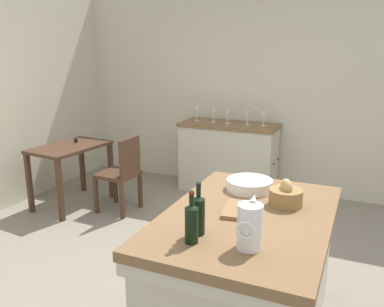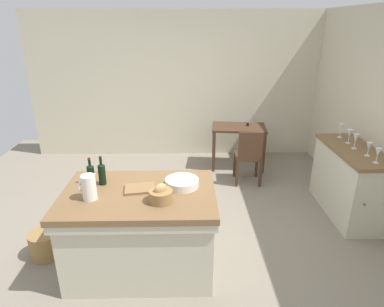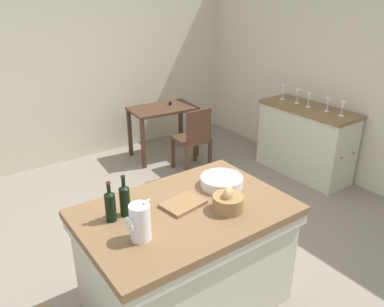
{
  "view_description": "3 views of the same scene",
  "coord_description": "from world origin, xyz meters",
  "px_view_note": "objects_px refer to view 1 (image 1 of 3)",
  "views": [
    {
      "loc": [
        -2.55,
        -1.26,
        1.86
      ],
      "look_at": [
        0.48,
        0.07,
        0.98
      ],
      "focal_mm": 37.66,
      "sensor_mm": 36.0,
      "label": 1
    },
    {
      "loc": [
        0.15,
        -3.45,
        2.36
      ],
      "look_at": [
        0.22,
        0.13,
        0.94
      ],
      "focal_mm": 30.78,
      "sensor_mm": 36.0,
      "label": 2
    },
    {
      "loc": [
        -1.61,
        -2.55,
        2.29
      ],
      "look_at": [
        0.28,
        0.09,
        0.87
      ],
      "focal_mm": 35.82,
      "sensor_mm": 36.0,
      "label": 3
    }
  ],
  "objects_px": {
    "side_cabinet": "(228,158)",
    "wine_bottle_dark": "(198,213)",
    "wine_bottle_amber": "(192,222)",
    "cutting_board": "(241,210)",
    "wine_glass_left": "(248,116)",
    "pitcher": "(250,226)",
    "wine_glass_middle": "(228,114)",
    "wine_glass_far_left": "(264,116)",
    "island_table": "(246,271)",
    "wash_bowl": "(249,185)",
    "wine_glass_far_right": "(197,111)",
    "bread_basket": "(286,196)",
    "wine_glass_right": "(214,112)",
    "writing_desk": "(70,155)",
    "wooden_chair": "(122,172)"
  },
  "relations": [
    {
      "from": "side_cabinet",
      "to": "wine_bottle_dark",
      "type": "height_order",
      "value": "wine_bottle_dark"
    },
    {
      "from": "side_cabinet",
      "to": "wine_bottle_amber",
      "type": "distance_m",
      "value": 3.2
    },
    {
      "from": "cutting_board",
      "to": "wine_glass_left",
      "type": "distance_m",
      "value": 2.69
    },
    {
      "from": "pitcher",
      "to": "wine_glass_middle",
      "type": "height_order",
      "value": "pitcher"
    },
    {
      "from": "side_cabinet",
      "to": "wine_glass_far_left",
      "type": "xyz_separation_m",
      "value": [
        0.02,
        -0.44,
        0.57
      ]
    },
    {
      "from": "island_table",
      "to": "wine_bottle_dark",
      "type": "bearing_deg",
      "value": 154.99
    },
    {
      "from": "island_table",
      "to": "wine_glass_left",
      "type": "xyz_separation_m",
      "value": [
        2.6,
        0.76,
        0.55
      ]
    },
    {
      "from": "wash_bowl",
      "to": "wine_bottle_amber",
      "type": "xyz_separation_m",
      "value": [
        -0.9,
        0.06,
        0.08
      ]
    },
    {
      "from": "side_cabinet",
      "to": "wine_glass_far_right",
      "type": "height_order",
      "value": "wine_glass_far_right"
    },
    {
      "from": "bread_basket",
      "to": "wine_glass_middle",
      "type": "distance_m",
      "value": 2.62
    },
    {
      "from": "cutting_board",
      "to": "wine_glass_far_left",
      "type": "height_order",
      "value": "wine_glass_far_left"
    },
    {
      "from": "wine_bottle_amber",
      "to": "wine_glass_far_right",
      "type": "bearing_deg",
      "value": 22.65
    },
    {
      "from": "wine_glass_middle",
      "to": "wine_glass_right",
      "type": "relative_size",
      "value": 1.0
    },
    {
      "from": "wine_glass_right",
      "to": "wine_glass_far_right",
      "type": "height_order",
      "value": "wine_glass_far_right"
    },
    {
      "from": "cutting_board",
      "to": "wine_glass_right",
      "type": "height_order",
      "value": "wine_glass_right"
    },
    {
      "from": "side_cabinet",
      "to": "wine_bottle_dark",
      "type": "distance_m",
      "value": 3.1
    },
    {
      "from": "bread_basket",
      "to": "wine_glass_far_right",
      "type": "relative_size",
      "value": 1.14
    },
    {
      "from": "wine_glass_far_left",
      "to": "wine_glass_middle",
      "type": "relative_size",
      "value": 0.95
    },
    {
      "from": "wine_glass_left",
      "to": "bread_basket",
      "type": "bearing_deg",
      "value": -158.25
    },
    {
      "from": "wine_bottle_amber",
      "to": "wine_bottle_dark",
      "type": "bearing_deg",
      "value": 3.53
    },
    {
      "from": "side_cabinet",
      "to": "pitcher",
      "type": "bearing_deg",
      "value": -159.48
    },
    {
      "from": "wash_bowl",
      "to": "wine_glass_right",
      "type": "relative_size",
      "value": 1.78
    },
    {
      "from": "wine_bottle_dark",
      "to": "wine_glass_far_right",
      "type": "height_order",
      "value": "wine_bottle_dark"
    },
    {
      "from": "wine_glass_left",
      "to": "wine_glass_middle",
      "type": "height_order",
      "value": "wine_glass_middle"
    },
    {
      "from": "bread_basket",
      "to": "wine_bottle_dark",
      "type": "bearing_deg",
      "value": 149.39
    },
    {
      "from": "side_cabinet",
      "to": "wine_glass_right",
      "type": "xyz_separation_m",
      "value": [
        0.01,
        0.21,
        0.58
      ]
    },
    {
      "from": "side_cabinet",
      "to": "writing_desk",
      "type": "distance_m",
      "value": 1.97
    },
    {
      "from": "bread_basket",
      "to": "wine_bottle_amber",
      "type": "distance_m",
      "value": 0.8
    },
    {
      "from": "side_cabinet",
      "to": "cutting_board",
      "type": "bearing_deg",
      "value": -159.69
    },
    {
      "from": "wine_glass_far_left",
      "to": "wine_glass_left",
      "type": "xyz_separation_m",
      "value": [
        0.01,
        0.21,
        -0.01
      ]
    },
    {
      "from": "wine_bottle_amber",
      "to": "wine_glass_far_right",
      "type": "height_order",
      "value": "wine_bottle_amber"
    },
    {
      "from": "wooden_chair",
      "to": "cutting_board",
      "type": "distance_m",
      "value": 2.35
    },
    {
      "from": "writing_desk",
      "to": "wine_glass_far_left",
      "type": "relative_size",
      "value": 5.43
    },
    {
      "from": "wine_glass_right",
      "to": "wine_glass_far_left",
      "type": "bearing_deg",
      "value": -89.03
    },
    {
      "from": "island_table",
      "to": "pitcher",
      "type": "bearing_deg",
      "value": -163.52
    },
    {
      "from": "wooden_chair",
      "to": "wine_glass_left",
      "type": "xyz_separation_m",
      "value": [
        1.17,
        -1.12,
        0.54
      ]
    },
    {
      "from": "bread_basket",
      "to": "wine_glass_left",
      "type": "distance_m",
      "value": 2.55
    },
    {
      "from": "wine_bottle_dark",
      "to": "island_table",
      "type": "bearing_deg",
      "value": -25.01
    },
    {
      "from": "wine_glass_right",
      "to": "side_cabinet",
      "type": "bearing_deg",
      "value": -92.37
    },
    {
      "from": "cutting_board",
      "to": "wine_bottle_dark",
      "type": "xyz_separation_m",
      "value": [
        -0.39,
        0.13,
        0.11
      ]
    },
    {
      "from": "wine_glass_far_right",
      "to": "side_cabinet",
      "type": "bearing_deg",
      "value": -90.76
    },
    {
      "from": "wash_bowl",
      "to": "wine_glass_far_right",
      "type": "bearing_deg",
      "value": 31.72
    },
    {
      "from": "island_table",
      "to": "wine_glass_far_left",
      "type": "distance_m",
      "value": 2.7
    },
    {
      "from": "side_cabinet",
      "to": "wine_glass_left",
      "type": "height_order",
      "value": "wine_glass_left"
    },
    {
      "from": "writing_desk",
      "to": "wash_bowl",
      "type": "bearing_deg",
      "value": -111.22
    },
    {
      "from": "side_cabinet",
      "to": "wine_glass_far_right",
      "type": "distance_m",
      "value": 0.74
    },
    {
      "from": "wine_glass_middle",
      "to": "wine_glass_far_right",
      "type": "bearing_deg",
      "value": 88.3
    },
    {
      "from": "island_table",
      "to": "pitcher",
      "type": "xyz_separation_m",
      "value": [
        -0.42,
        -0.13,
        0.52
      ]
    },
    {
      "from": "island_table",
      "to": "wine_glass_far_right",
      "type": "xyz_separation_m",
      "value": [
        2.57,
        1.44,
        0.57
      ]
    },
    {
      "from": "writing_desk",
      "to": "wine_bottle_dark",
      "type": "xyz_separation_m",
      "value": [
        -1.74,
        -2.37,
        0.37
      ]
    }
  ]
}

